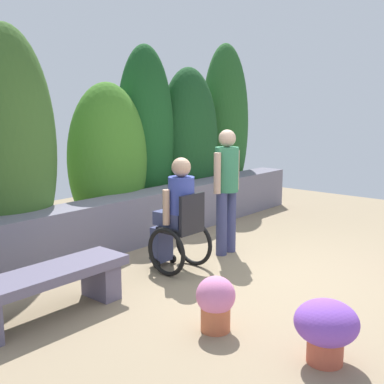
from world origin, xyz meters
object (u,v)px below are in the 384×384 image
object	(u,v)px
stone_bench	(46,286)
flower_pot_terracotta_by_wall	(326,327)
person_in_wheelchair	(178,218)
flower_pot_purple_near	(216,302)
person_standing_companion	(227,183)

from	to	relation	value
stone_bench	flower_pot_terracotta_by_wall	size ratio (longest dim) A/B	3.31
stone_bench	flower_pot_terracotta_by_wall	distance (m)	2.44
person_in_wheelchair	flower_pot_terracotta_by_wall	size ratio (longest dim) A/B	2.74
flower_pot_purple_near	flower_pot_terracotta_by_wall	bearing A→B (deg)	-83.04
person_standing_companion	flower_pot_terracotta_by_wall	distance (m)	2.84
stone_bench	flower_pot_purple_near	world-z (taller)	flower_pot_purple_near
person_in_wheelchair	flower_pot_purple_near	world-z (taller)	person_in_wheelchair
flower_pot_terracotta_by_wall	flower_pot_purple_near	bearing A→B (deg)	96.96
person_in_wheelchair	flower_pot_purple_near	xyz separation A→B (m)	(-0.95, -1.28, -0.36)
stone_bench	person_in_wheelchair	distance (m)	1.76
flower_pot_purple_near	person_standing_companion	bearing A→B (deg)	33.84
person_in_wheelchair	flower_pot_purple_near	distance (m)	1.63
person_standing_companion	flower_pot_purple_near	world-z (taller)	person_standing_companion
person_standing_companion	person_in_wheelchair	bearing A→B (deg)	-178.60
stone_bench	flower_pot_purple_near	bearing A→B (deg)	-60.95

